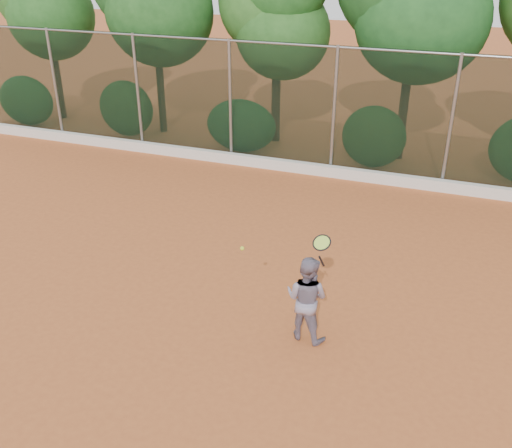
% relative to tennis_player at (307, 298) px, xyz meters
% --- Properties ---
extents(ground, '(80.00, 80.00, 0.00)m').
position_rel_tennis_player_xyz_m(ground, '(-1.34, 0.28, -0.75)').
color(ground, '#B85B2B').
rests_on(ground, ground).
extents(concrete_curb, '(24.00, 0.20, 0.30)m').
position_rel_tennis_player_xyz_m(concrete_curb, '(-1.34, 7.10, -0.60)').
color(concrete_curb, silver).
rests_on(concrete_curb, ground).
extents(tennis_player, '(0.82, 0.69, 1.50)m').
position_rel_tennis_player_xyz_m(tennis_player, '(0.00, 0.00, 0.00)').
color(tennis_player, gray).
rests_on(tennis_player, ground).
extents(chainlink_fence, '(24.09, 0.09, 3.50)m').
position_rel_tennis_player_xyz_m(chainlink_fence, '(-1.34, 7.28, 1.11)').
color(chainlink_fence, black).
rests_on(chainlink_fence, ground).
extents(tennis_racket, '(0.34, 0.31, 0.57)m').
position_rel_tennis_player_xyz_m(tennis_racket, '(0.24, -0.19, 1.13)').
color(tennis_racket, black).
rests_on(tennis_racket, ground).
extents(tennis_ball_in_flight, '(0.07, 0.07, 0.07)m').
position_rel_tennis_player_xyz_m(tennis_ball_in_flight, '(-1.01, -0.24, 0.85)').
color(tennis_ball_in_flight, '#D2DF32').
rests_on(tennis_ball_in_flight, ground).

